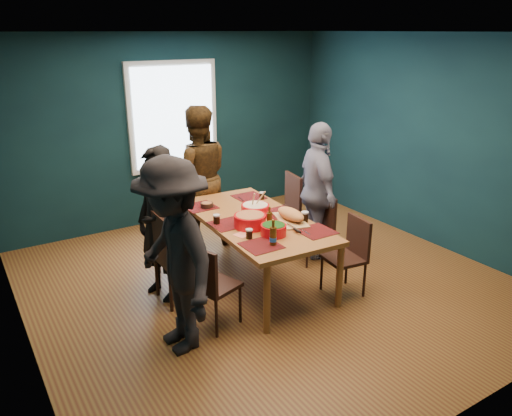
{
  "coord_description": "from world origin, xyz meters",
  "views": [
    {
      "loc": [
        -2.82,
        -4.23,
        2.73
      ],
      "look_at": [
        -0.07,
        0.14,
        0.87
      ],
      "focal_mm": 35.0,
      "sensor_mm": 36.0,
      "label": 1
    }
  ],
  "objects": [
    {
      "name": "small_bowl",
      "position": [
        -0.39,
        0.7,
        0.8
      ],
      "size": [
        0.15,
        0.15,
        0.06
      ],
      "color": "black",
      "rests_on": "dining_table"
    },
    {
      "name": "person_back",
      "position": [
        -0.14,
        1.45,
        0.92
      ],
      "size": [
        1.06,
        0.92,
        1.84
      ],
      "primitive_type": "imported",
      "rotation": [
        0.0,
        0.0,
        2.85
      ],
      "color": "black",
      "rests_on": "floor"
    },
    {
      "name": "napkin_b",
      "position": [
        -0.46,
        -0.23,
        0.77
      ],
      "size": [
        0.17,
        0.17,
        0.0
      ],
      "primitive_type": "cube",
      "rotation": [
        0.0,
        0.0,
        0.26
      ],
      "color": "#FF896B",
      "rests_on": "dining_table"
    },
    {
      "name": "beer_bottle_b",
      "position": [
        -0.11,
        -0.19,
        0.86
      ],
      "size": [
        0.06,
        0.06,
        0.22
      ],
      "color": "#43290C",
      "rests_on": "dining_table"
    },
    {
      "name": "bowl_dumpling",
      "position": [
        -0.06,
        0.17,
        0.84
      ],
      "size": [
        0.31,
        0.31,
        0.29
      ],
      "color": "red",
      "rests_on": "dining_table"
    },
    {
      "name": "person_near_left",
      "position": [
        -1.35,
        -0.57,
        0.89
      ],
      "size": [
        0.68,
        1.16,
        1.77
      ],
      "primitive_type": "imported",
      "rotation": [
        0.0,
        0.0,
        4.73
      ],
      "color": "black",
      "rests_on": "floor"
    },
    {
      "name": "chair_right_mid",
      "position": [
        0.88,
        0.16,
        0.49
      ],
      "size": [
        0.46,
        0.46,
        0.84
      ],
      "rotation": [
        0.0,
        0.0,
        -0.25
      ],
      "color": "black",
      "rests_on": "floor"
    },
    {
      "name": "chair_left_mid",
      "position": [
        -1.07,
        0.2,
        0.58
      ],
      "size": [
        0.46,
        0.46,
        1.0
      ],
      "rotation": [
        0.0,
        0.0,
        -0.01
      ],
      "color": "black",
      "rests_on": "floor"
    },
    {
      "name": "bowl_salad",
      "position": [
        -0.28,
        -0.09,
        0.84
      ],
      "size": [
        0.34,
        0.34,
        0.14
      ],
      "color": "red",
      "rests_on": "dining_table"
    },
    {
      "name": "chair_left_near",
      "position": [
        -0.97,
        -0.46,
        0.5
      ],
      "size": [
        0.49,
        0.49,
        0.86
      ],
      "rotation": [
        0.0,
        0.0,
        0.32
      ],
      "color": "black",
      "rests_on": "floor"
    },
    {
      "name": "cola_glass_b",
      "position": [
        0.3,
        -0.26,
        0.83
      ],
      "size": [
        0.08,
        0.08,
        0.11
      ],
      "color": "black",
      "rests_on": "dining_table"
    },
    {
      "name": "cola_glass_c",
      "position": [
        0.32,
        0.61,
        0.82
      ],
      "size": [
        0.06,
        0.06,
        0.09
      ],
      "color": "black",
      "rests_on": "dining_table"
    },
    {
      "name": "chair_right_near",
      "position": [
        0.64,
        -0.65,
        0.5
      ],
      "size": [
        0.43,
        0.43,
        0.85
      ],
      "rotation": [
        0.0,
        0.0,
        -0.12
      ],
      "color": "black",
      "rests_on": "floor"
    },
    {
      "name": "bowl_herbs",
      "position": [
        -0.2,
        -0.4,
        0.83
      ],
      "size": [
        0.26,
        0.26,
        0.11
      ],
      "color": "red",
      "rests_on": "dining_table"
    },
    {
      "name": "dining_table",
      "position": [
        -0.11,
        0.11,
        0.7
      ],
      "size": [
        1.12,
        2.08,
        0.77
      ],
      "rotation": [
        0.0,
        0.0,
        -0.05
      ],
      "color": "#A76332",
      "rests_on": "floor"
    },
    {
      "name": "napkin_a",
      "position": [
        0.3,
        0.15,
        0.77
      ],
      "size": [
        0.18,
        0.18,
        0.0
      ],
      "primitive_type": "cube",
      "rotation": [
        0.0,
        0.0,
        0.51
      ],
      "color": "#FF896B",
      "rests_on": "dining_table"
    },
    {
      "name": "beer_bottle_a",
      "position": [
        -0.34,
        -0.6,
        0.86
      ],
      "size": [
        0.07,
        0.07,
        0.26
      ],
      "color": "#43290C",
      "rests_on": "dining_table"
    },
    {
      "name": "chair_right_far",
      "position": [
        0.82,
        0.8,
        0.55
      ],
      "size": [
        0.49,
        0.49,
        0.95
      ],
      "rotation": [
        0.0,
        0.0,
        -0.16
      ],
      "color": "black",
      "rests_on": "floor"
    },
    {
      "name": "cutting_board",
      "position": [
        0.18,
        -0.18,
        0.83
      ],
      "size": [
        0.39,
        0.66,
        0.14
      ],
      "rotation": [
        0.0,
        0.0,
        -0.29
      ],
      "color": "tan",
      "rests_on": "dining_table"
    },
    {
      "name": "chair_left_far",
      "position": [
        -0.86,
        0.71,
        0.52
      ],
      "size": [
        0.43,
        0.43,
        0.89
      ],
      "rotation": [
        0.0,
        0.0,
        0.06
      ],
      "color": "black",
      "rests_on": "floor"
    },
    {
      "name": "cola_glass_d",
      "position": [
        -0.54,
        0.18,
        0.83
      ],
      "size": [
        0.07,
        0.07,
        0.1
      ],
      "color": "black",
      "rests_on": "dining_table"
    },
    {
      "name": "napkin_c",
      "position": [
        0.19,
        -0.59,
        0.77
      ],
      "size": [
        0.14,
        0.14,
        0.0
      ],
      "primitive_type": "cube",
      "rotation": [
        0.0,
        0.0,
        0.14
      ],
      "color": "#FF896B",
      "rests_on": "dining_table"
    },
    {
      "name": "room",
      "position": [
        0.0,
        0.27,
        1.37
      ],
      "size": [
        5.01,
        5.01,
        2.71
      ],
      "color": "brown",
      "rests_on": "ground"
    },
    {
      "name": "person_far_left",
      "position": [
        -1.11,
        0.37,
        0.82
      ],
      "size": [
        0.55,
        0.69,
        1.64
      ],
      "primitive_type": "imported",
      "rotation": [
        0.0,
        0.0,
        5.0
      ],
      "color": "black",
      "rests_on": "floor"
    },
    {
      "name": "cola_glass_a",
      "position": [
        -0.45,
        -0.34,
        0.82
      ],
      "size": [
        0.07,
        0.07,
        0.1
      ],
      "color": "black",
      "rests_on": "dining_table"
    },
    {
      "name": "person_right",
      "position": [
        0.92,
        0.29,
        0.85
      ],
      "size": [
        0.71,
        1.08,
        1.7
      ],
      "primitive_type": "imported",
      "rotation": [
        0.0,
        0.0,
        1.24
      ],
      "color": "silver",
      "rests_on": "floor"
    }
  ]
}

